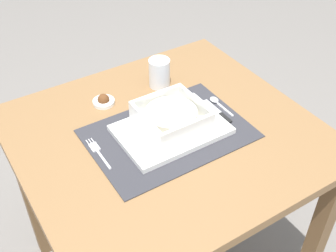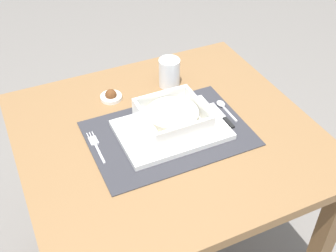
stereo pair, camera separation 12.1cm
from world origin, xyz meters
TOP-DOWN VIEW (x-y plane):
  - dining_table at (0.00, 0.00)m, footprint 0.84×0.78m
  - placemat at (-0.00, -0.01)m, footprint 0.45×0.31m
  - serving_plate at (0.01, -0.01)m, footprint 0.30×0.21m
  - porridge_bowl at (0.02, 0.01)m, footprint 0.18×0.18m
  - fork at (-0.21, 0.03)m, footprint 0.02×0.14m
  - spoon at (0.20, 0.03)m, footprint 0.02×0.11m
  - butter_knife at (0.18, -0.01)m, footprint 0.01×0.13m
  - drinking_glass at (0.11, 0.21)m, footprint 0.07×0.07m
  - condiment_saucer at (-0.09, 0.22)m, footprint 0.07×0.07m

SIDE VIEW (x-z plane):
  - dining_table at x=0.00m, z-range 0.25..0.95m
  - placemat at x=0.00m, z-range 0.70..0.71m
  - fork at x=-0.21m, z-range 0.71..0.71m
  - butter_knife at x=0.18m, z-range 0.71..0.71m
  - spoon at x=0.20m, z-range 0.70..0.72m
  - condiment_saucer at x=-0.09m, z-range 0.69..0.73m
  - serving_plate at x=0.01m, z-range 0.71..0.72m
  - porridge_bowl at x=0.02m, z-range 0.72..0.77m
  - drinking_glass at x=0.11m, z-range 0.70..0.79m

